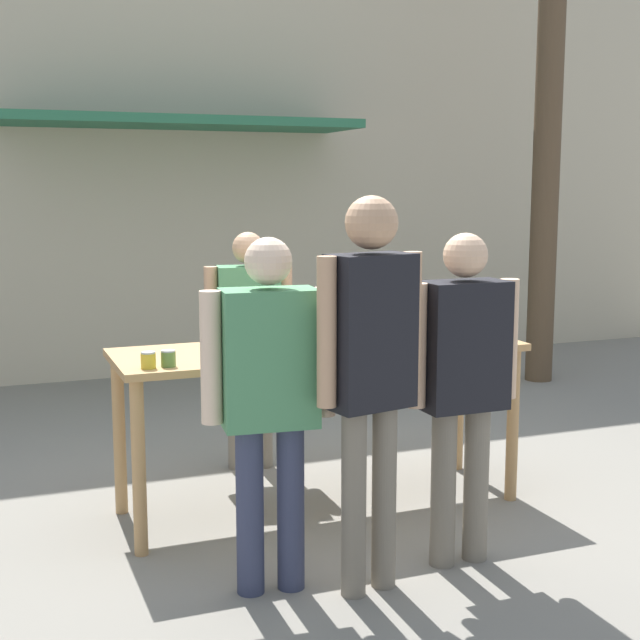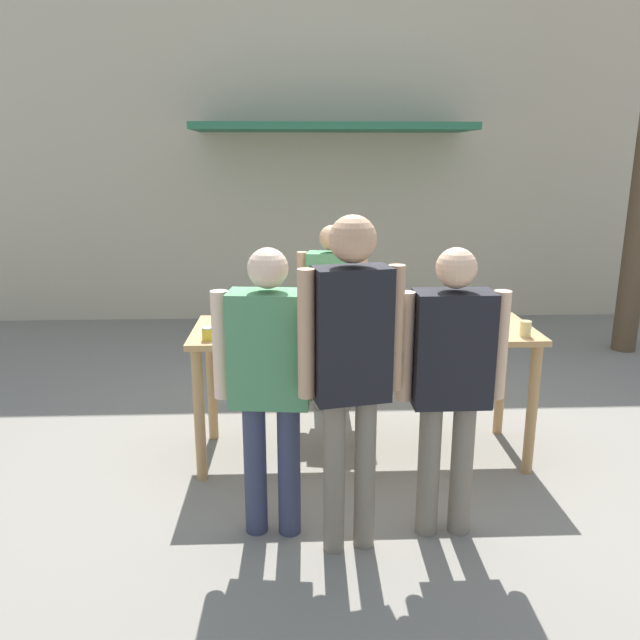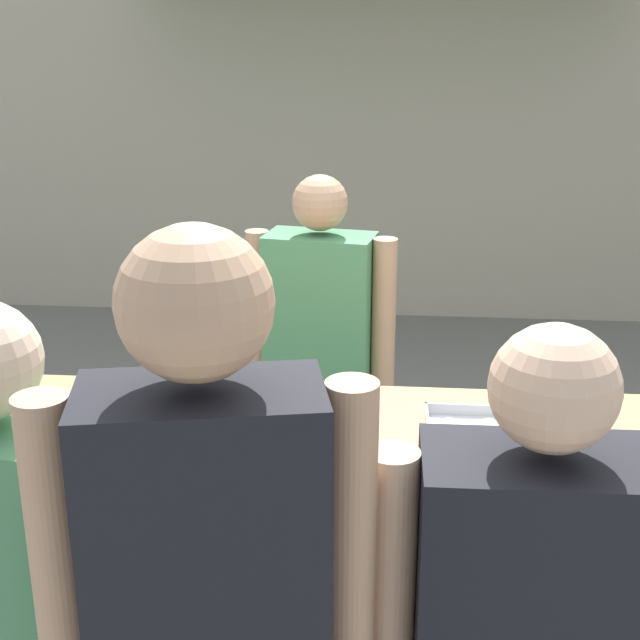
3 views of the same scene
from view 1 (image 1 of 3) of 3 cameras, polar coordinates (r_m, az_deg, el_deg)
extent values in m
plane|color=gray|center=(5.30, 0.00, -11.80)|extent=(24.00, 24.00, 0.00)
cube|color=beige|center=(8.82, -9.68, 11.16)|extent=(12.00, 0.12, 4.50)
cube|color=#2D704C|center=(8.29, -8.91, 12.38)|extent=(3.20, 1.00, 0.08)
cube|color=tan|center=(5.05, 0.00, -1.91)|extent=(2.31, 0.76, 0.04)
cylinder|color=tan|center=(4.59, -11.52, -9.29)|extent=(0.07, 0.07, 0.91)
cylinder|color=tan|center=(5.38, 12.23, -6.62)|extent=(0.07, 0.07, 0.91)
cylinder|color=tan|center=(5.18, -12.72, -7.23)|extent=(0.07, 0.07, 0.91)
cylinder|color=tan|center=(5.89, 8.86, -5.17)|extent=(0.07, 0.07, 0.91)
cube|color=silver|center=(4.96, -3.28, -1.82)|extent=(0.41, 0.26, 0.01)
cube|color=silver|center=(4.84, -2.83, -1.82)|extent=(0.41, 0.01, 0.03)
cube|color=silver|center=(5.08, -3.72, -1.34)|extent=(0.41, 0.01, 0.03)
cube|color=silver|center=(4.90, -5.54, -1.73)|extent=(0.01, 0.26, 0.03)
cube|color=silver|center=(5.03, -1.09, -1.43)|extent=(0.01, 0.26, 0.03)
cylinder|color=brown|center=(4.91, -5.18, -1.73)|extent=(0.03, 0.11, 0.03)
cylinder|color=brown|center=(4.92, -4.84, -1.74)|extent=(0.03, 0.13, 0.02)
cylinder|color=brown|center=(4.93, -4.44, -1.72)|extent=(0.04, 0.15, 0.02)
cylinder|color=brown|center=(4.95, -4.08, -1.66)|extent=(0.03, 0.15, 0.03)
cylinder|color=brown|center=(4.95, -3.68, -1.66)|extent=(0.03, 0.15, 0.02)
cylinder|color=brown|center=(4.97, -3.26, -1.61)|extent=(0.04, 0.12, 0.03)
cylinder|color=brown|center=(4.97, -2.85, -1.63)|extent=(0.03, 0.12, 0.02)
cylinder|color=brown|center=(4.98, -2.51, -1.57)|extent=(0.04, 0.14, 0.03)
cylinder|color=brown|center=(5.00, -2.22, -1.56)|extent=(0.03, 0.14, 0.02)
cylinder|color=brown|center=(5.00, -1.76, -1.53)|extent=(0.04, 0.14, 0.02)
cylinder|color=brown|center=(5.01, -1.38, -1.53)|extent=(0.04, 0.14, 0.02)
cube|color=silver|center=(5.23, 4.35, -1.28)|extent=(0.46, 0.28, 0.01)
cube|color=silver|center=(5.11, 5.01, -1.29)|extent=(0.46, 0.01, 0.03)
cube|color=silver|center=(5.35, 3.73, -0.82)|extent=(0.46, 0.01, 0.03)
cube|color=silver|center=(5.14, 2.09, -1.21)|extent=(0.01, 0.28, 0.03)
cube|color=silver|center=(5.33, 6.54, -0.90)|extent=(0.01, 0.28, 0.03)
ellipsoid|color=beige|center=(5.16, 2.77, -1.13)|extent=(0.06, 0.12, 0.04)
ellipsoid|color=beige|center=(5.20, 3.85, -1.03)|extent=(0.07, 0.12, 0.05)
ellipsoid|color=beige|center=(5.25, 4.86, -0.96)|extent=(0.07, 0.11, 0.04)
ellipsoid|color=beige|center=(5.30, 5.91, -0.87)|extent=(0.07, 0.11, 0.05)
cylinder|color=gold|center=(4.52, -10.93, -2.59)|extent=(0.07, 0.07, 0.08)
cylinder|color=#B2B2B7|center=(4.51, -10.95, -2.06)|extent=(0.07, 0.07, 0.01)
cylinder|color=#567A38|center=(4.54, -9.68, -2.49)|extent=(0.07, 0.07, 0.08)
cylinder|color=#B2B2B7|center=(4.53, -9.70, -1.96)|extent=(0.07, 0.07, 0.01)
cylinder|color=#DBC67A|center=(5.26, 11.47, -0.85)|extent=(0.07, 0.07, 0.10)
cylinder|color=#756B5B|center=(5.88, -5.36, -5.94)|extent=(0.12, 0.12, 0.75)
cylinder|color=#756B5B|center=(5.90, -3.64, -5.87)|extent=(0.12, 0.12, 0.75)
cube|color=#478456|center=(5.75, -4.58, 0.54)|extent=(0.42, 0.28, 0.59)
sphere|color=tan|center=(5.71, -4.63, 4.63)|extent=(0.20, 0.20, 0.20)
cylinder|color=tan|center=(5.73, -6.97, 0.62)|extent=(0.09, 0.09, 0.56)
cylinder|color=tan|center=(5.78, -2.21, 0.75)|extent=(0.09, 0.09, 0.56)
cylinder|color=#333851|center=(4.17, -1.89, -11.86)|extent=(0.13, 0.13, 0.78)
cylinder|color=#333851|center=(4.14, -4.51, -12.08)|extent=(0.13, 0.13, 0.78)
cube|color=#478456|center=(3.96, -3.28, -2.45)|extent=(0.44, 0.28, 0.62)
sphere|color=beige|center=(3.90, -3.33, 3.78)|extent=(0.21, 0.21, 0.21)
cylinder|color=beige|center=(4.02, 0.33, -2.05)|extent=(0.09, 0.09, 0.59)
cylinder|color=beige|center=(3.91, -6.99, -2.41)|extent=(0.09, 0.09, 0.59)
cylinder|color=#756B5B|center=(4.54, 9.96, -10.26)|extent=(0.12, 0.12, 0.78)
cylinder|color=#756B5B|center=(4.45, 7.89, -10.61)|extent=(0.12, 0.12, 0.78)
cube|color=black|center=(4.31, 9.16, -1.61)|extent=(0.41, 0.23, 0.62)
sphere|color=#DBAD89|center=(4.26, 9.30, 4.11)|extent=(0.21, 0.21, 0.21)
cylinder|color=#DBAD89|center=(4.45, 11.95, -1.18)|extent=(0.09, 0.09, 0.59)
cylinder|color=#DBAD89|center=(4.19, 6.20, -1.65)|extent=(0.09, 0.09, 0.59)
cylinder|color=#756B5B|center=(4.18, 4.12, -11.19)|extent=(0.11, 0.11, 0.87)
cylinder|color=#756B5B|center=(4.09, 2.17, -11.66)|extent=(0.11, 0.11, 0.87)
cube|color=black|center=(3.94, 3.25, -0.74)|extent=(0.41, 0.28, 0.69)
sphere|color=tan|center=(3.89, 3.31, 6.25)|extent=(0.24, 0.24, 0.24)
cylinder|color=tan|center=(4.07, 5.90, -0.21)|extent=(0.09, 0.09, 0.65)
cylinder|color=tan|center=(3.80, 0.43, -0.80)|extent=(0.09, 0.09, 0.65)
cylinder|color=brown|center=(8.62, 14.44, 13.63)|extent=(0.25, 0.25, 5.27)
camera|label=2|loc=(1.45, 47.87, 14.54)|focal=35.00mm
camera|label=3|loc=(3.01, 18.39, 12.59)|focal=50.00mm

